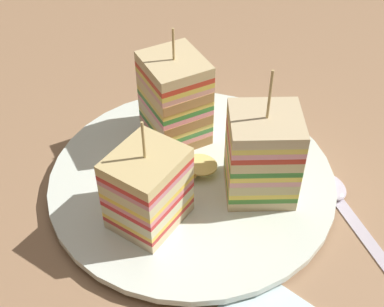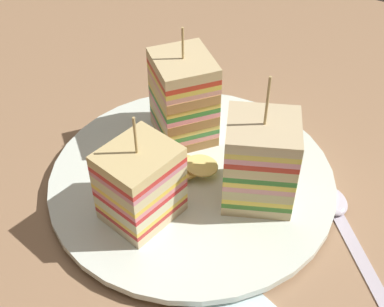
# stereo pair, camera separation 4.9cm
# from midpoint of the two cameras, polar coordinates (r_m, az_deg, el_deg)

# --- Properties ---
(ground_plane) EXTENTS (0.99, 1.00, 0.02)m
(ground_plane) POSITION_cam_midpoint_polar(r_m,az_deg,el_deg) (0.53, -2.67, -4.32)
(ground_plane) COLOR #9D7654
(plate) EXTENTS (0.28, 0.28, 0.01)m
(plate) POSITION_cam_midpoint_polar(r_m,az_deg,el_deg) (0.52, -2.73, -3.01)
(plate) COLOR white
(plate) RESTS_ON ground_plane
(sandwich_wedge_0) EXTENTS (0.07, 0.07, 0.11)m
(sandwich_wedge_0) POSITION_cam_midpoint_polar(r_m,az_deg,el_deg) (0.45, -7.98, -4.02)
(sandwich_wedge_0) COLOR beige
(sandwich_wedge_0) RESTS_ON plate
(sandwich_wedge_1) EXTENTS (0.08, 0.08, 0.14)m
(sandwich_wedge_1) POSITION_cam_midpoint_polar(r_m,az_deg,el_deg) (0.47, 4.73, -0.34)
(sandwich_wedge_1) COLOR beige
(sandwich_wedge_1) RESTS_ON plate
(sandwich_wedge_2) EXTENTS (0.08, 0.08, 0.13)m
(sandwich_wedge_2) POSITION_cam_midpoint_polar(r_m,az_deg,el_deg) (0.53, -4.53, 5.85)
(sandwich_wedge_2) COLOR beige
(sandwich_wedge_2) RESTS_ON plate
(chip_pile) EXTENTS (0.07, 0.07, 0.02)m
(chip_pile) POSITION_cam_midpoint_polar(r_m,az_deg,el_deg) (0.51, -4.12, -2.03)
(chip_pile) COLOR #E9BE6B
(chip_pile) RESTS_ON plate
(spoon) EXTENTS (0.12, 0.13, 0.01)m
(spoon) POSITION_cam_midpoint_polar(r_m,az_deg,el_deg) (0.52, 13.55, -5.42)
(spoon) COLOR silver
(spoon) RESTS_ON ground_plane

